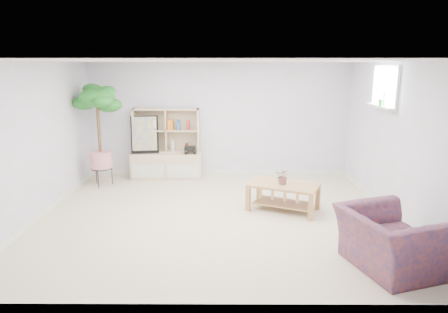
{
  "coord_description": "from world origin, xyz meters",
  "views": [
    {
      "loc": [
        0.16,
        -5.92,
        2.35
      ],
      "look_at": [
        0.12,
        0.52,
        0.86
      ],
      "focal_mm": 32.0,
      "sensor_mm": 36.0,
      "label": 1
    }
  ],
  "objects_px": {
    "coffee_table": "(283,197)",
    "floor_tree": "(99,136)",
    "armchair": "(390,237)",
    "storage_unit": "(166,144)"
  },
  "relations": [
    {
      "from": "coffee_table",
      "to": "floor_tree",
      "type": "bearing_deg",
      "value": -177.82
    },
    {
      "from": "armchair",
      "to": "storage_unit",
      "type": "bearing_deg",
      "value": 21.66
    },
    {
      "from": "floor_tree",
      "to": "armchair",
      "type": "xyz_separation_m",
      "value": [
        4.36,
        -3.29,
        -0.6
      ]
    },
    {
      "from": "storage_unit",
      "to": "floor_tree",
      "type": "relative_size",
      "value": 0.73
    },
    {
      "from": "storage_unit",
      "to": "coffee_table",
      "type": "distance_m",
      "value": 2.96
    },
    {
      "from": "coffee_table",
      "to": "armchair",
      "type": "distance_m",
      "value": 2.16
    },
    {
      "from": "coffee_table",
      "to": "storage_unit",
      "type": "bearing_deg",
      "value": 162.84
    },
    {
      "from": "storage_unit",
      "to": "armchair",
      "type": "height_order",
      "value": "storage_unit"
    },
    {
      "from": "armchair",
      "to": "floor_tree",
      "type": "bearing_deg",
      "value": 35.27
    },
    {
      "from": "coffee_table",
      "to": "floor_tree",
      "type": "height_order",
      "value": "floor_tree"
    }
  ]
}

